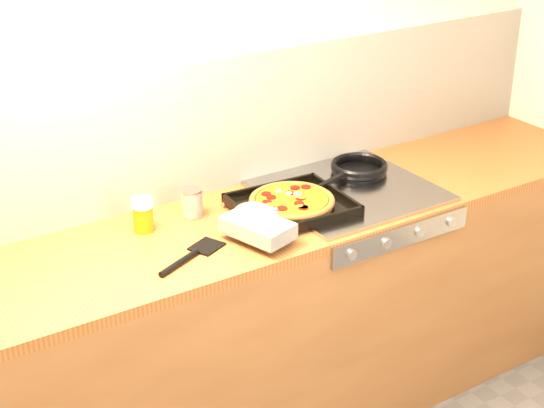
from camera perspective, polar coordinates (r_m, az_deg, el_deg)
room_shell at (r=3.01m, az=-4.80°, el=5.12°), size 3.20×3.20×3.20m
counter_run at (r=3.11m, az=-1.76°, el=-8.66°), size 3.20×0.62×0.90m
stovetop at (r=3.11m, az=5.24°, el=0.88°), size 0.60×0.56×0.02m
pizza_on_tray at (r=2.87m, az=0.65°, el=-0.29°), size 0.52×0.44×0.07m
frying_pan at (r=3.23m, az=5.93°, el=2.45°), size 0.39×0.28×0.04m
tomato_can at (r=2.90m, az=-5.48°, el=0.06°), size 0.09×0.09×0.10m
juice_glass at (r=2.82m, az=-8.82°, el=-0.71°), size 0.09×0.09×0.12m
wooden_spoon at (r=3.08m, az=-0.88°, el=0.89°), size 0.30×0.08×0.02m
black_spatula at (r=2.66m, az=-5.57°, el=-3.55°), size 0.28×0.16×0.02m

